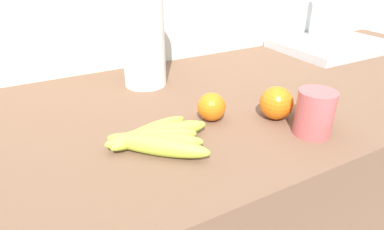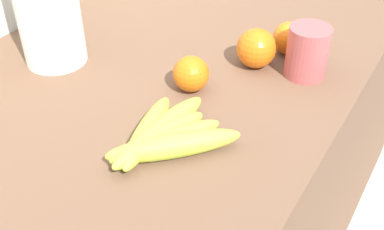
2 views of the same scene
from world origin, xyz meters
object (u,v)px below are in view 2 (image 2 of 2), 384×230
banana_bunch (163,137)px  orange_far_right (256,48)px  mug (307,52)px  orange_back_right (191,74)px  orange_back_left (289,38)px

banana_bunch → orange_far_right: (0.29, -0.02, 0.02)m
banana_bunch → mug: mug is taller
banana_bunch → orange_back_right: size_ratio=3.31×
orange_far_right → mug: size_ratio=0.79×
orange_far_right → mug: 0.10m
orange_back_right → orange_far_right: orange_far_right is taller
orange_back_right → mug: mug is taller
banana_bunch → orange_back_right: bearing=16.0°
mug → orange_back_left: bearing=43.9°
banana_bunch → orange_back_left: size_ratio=3.30×
orange_back_right → orange_far_right: 0.15m
orange_back_right → orange_back_left: same height
banana_bunch → orange_far_right: size_ratio=2.83×
banana_bunch → mug: size_ratio=2.22×
orange_back_left → mug: 0.09m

